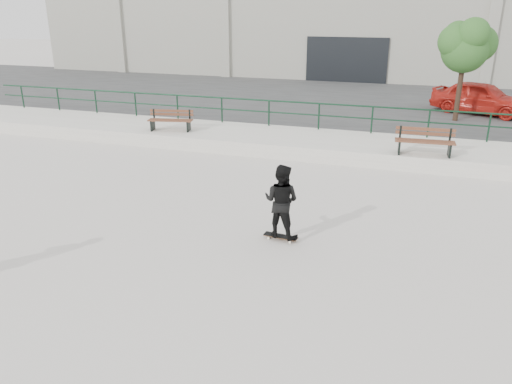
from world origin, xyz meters
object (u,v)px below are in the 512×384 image
(skateboard, at_px, (281,236))
(bench_right, at_px, (425,142))
(tree, at_px, (467,44))
(standing_skater, at_px, (281,201))
(red_car, at_px, (481,98))
(bench_left, at_px, (171,120))

(skateboard, bearing_deg, bench_right, 70.95)
(bench_right, relative_size, skateboard, 2.35)
(tree, distance_m, standing_skater, 13.11)
(red_car, height_order, skateboard, red_car)
(standing_skater, bearing_deg, bench_left, -38.72)
(tree, bearing_deg, red_car, 60.91)
(bench_left, distance_m, bench_right, 9.25)
(bench_left, bearing_deg, red_car, 19.76)
(bench_left, height_order, red_car, red_car)
(bench_right, distance_m, tree, 6.38)
(bench_left, relative_size, skateboard, 2.20)
(bench_right, xyz_separation_m, red_car, (2.23, 7.52, 0.29))
(skateboard, bearing_deg, tree, 76.56)
(bench_left, distance_m, skateboard, 9.37)
(red_car, bearing_deg, standing_skater, -176.92)
(tree, distance_m, red_car, 3.16)
(bench_left, relative_size, standing_skater, 1.04)
(bench_right, bearing_deg, skateboard, -118.34)
(bench_left, xyz_separation_m, tree, (10.45, 5.26, 2.68))
(red_car, bearing_deg, bench_right, -173.14)
(standing_skater, bearing_deg, skateboard, -36.12)
(skateboard, bearing_deg, bench_left, 137.83)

